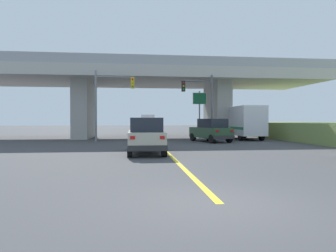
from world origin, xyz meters
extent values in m
plane|color=#424244|center=(0.00, 26.04, 0.00)|extent=(160.00, 160.00, 0.00)
cube|color=#B7B5AD|center=(0.00, 26.04, 6.48)|extent=(35.80, 10.27, 1.08)
cube|color=#A8A69F|center=(-7.24, 26.04, 2.97)|extent=(1.58, 6.16, 5.93)
cube|color=#A8A69F|center=(7.24, 26.04, 2.97)|extent=(1.58, 6.16, 5.93)
cube|color=#9EA0A5|center=(0.00, 21.05, 7.47)|extent=(35.80, 0.20, 0.90)
cube|color=#9EA0A5|center=(0.00, 31.02, 7.47)|extent=(35.80, 0.20, 0.90)
cube|color=yellow|center=(0.00, 11.72, 0.00)|extent=(0.20, 23.43, 0.01)
cube|color=#B7B29E|center=(-1.27, 10.58, 0.81)|extent=(1.95, 4.73, 0.90)
cube|color=#1E232D|center=(-1.27, 10.23, 1.64)|extent=(1.72, 2.60, 0.76)
cube|color=#2D2D30|center=(-1.27, 8.27, 0.50)|extent=(1.99, 0.20, 0.28)
cube|color=red|center=(-2.00, 8.20, 1.03)|extent=(0.24, 0.06, 0.16)
cube|color=red|center=(-0.54, 8.20, 1.03)|extent=(0.24, 0.06, 0.16)
cylinder|color=black|center=(-2.14, 12.40, 0.36)|extent=(0.26, 0.72, 0.72)
cylinder|color=black|center=(-0.39, 12.40, 0.36)|extent=(0.26, 0.72, 0.72)
cylinder|color=black|center=(-2.14, 8.77, 0.36)|extent=(0.26, 0.72, 0.72)
cylinder|color=black|center=(-0.39, 8.77, 0.36)|extent=(0.26, 0.72, 0.72)
cube|color=#2D4C33|center=(4.71, 19.06, 0.81)|extent=(3.12, 4.65, 0.90)
cube|color=#1E232D|center=(4.81, 18.76, 1.64)|extent=(2.32, 2.75, 0.76)
cube|color=#2D2D30|center=(5.35, 17.07, 0.50)|extent=(1.91, 0.78, 0.28)
cube|color=red|center=(4.69, 16.79, 1.03)|extent=(0.25, 0.13, 0.16)
cube|color=red|center=(6.05, 17.23, 1.03)|extent=(0.25, 0.13, 0.16)
cylinder|color=black|center=(3.41, 20.31, 0.36)|extent=(0.47, 0.77, 0.72)
cylinder|color=black|center=(5.03, 20.83, 0.36)|extent=(0.47, 0.77, 0.72)
cylinder|color=black|center=(4.38, 17.29, 0.36)|extent=(0.47, 0.77, 0.72)
cylinder|color=black|center=(6.01, 17.81, 0.36)|extent=(0.47, 0.77, 0.72)
cube|color=red|center=(8.88, 24.50, 1.40)|extent=(2.20, 2.00, 1.90)
cube|color=silver|center=(8.88, 21.28, 1.84)|extent=(2.31, 4.46, 2.78)
cube|color=#197F4C|center=(8.88, 21.28, 1.14)|extent=(2.33, 4.37, 0.24)
cylinder|color=black|center=(7.88, 24.50, 0.45)|extent=(0.30, 0.90, 0.90)
cylinder|color=black|center=(9.88, 24.50, 0.45)|extent=(0.30, 0.90, 0.90)
cylinder|color=black|center=(7.88, 20.16, 0.45)|extent=(0.30, 0.90, 0.90)
cylinder|color=black|center=(9.88, 20.16, 0.45)|extent=(0.30, 0.90, 0.90)
cube|color=#2D4C33|center=(-1.23, 35.11, 0.81)|extent=(1.81, 4.34, 0.90)
cube|color=#1E232D|center=(-1.23, 34.79, 1.64)|extent=(1.60, 2.39, 0.76)
cube|color=#2D2D30|center=(-1.23, 32.99, 0.50)|extent=(1.85, 0.20, 0.28)
cube|color=red|center=(-1.91, 32.92, 1.03)|extent=(0.24, 0.06, 0.16)
cube|color=red|center=(-0.55, 32.92, 1.03)|extent=(0.24, 0.06, 0.16)
cylinder|color=black|center=(-2.04, 36.73, 0.36)|extent=(0.26, 0.72, 0.72)
cylinder|color=black|center=(-0.42, 36.73, 0.36)|extent=(0.26, 0.72, 0.72)
cylinder|color=black|center=(-2.04, 33.49, 0.36)|extent=(0.26, 0.72, 0.72)
cylinder|color=black|center=(-0.42, 33.49, 0.36)|extent=(0.26, 0.72, 0.72)
cylinder|color=#56595E|center=(5.23, 20.57, 3.05)|extent=(0.18, 0.18, 6.10)
cylinder|color=#56595E|center=(3.89, 20.57, 5.49)|extent=(2.67, 0.12, 0.12)
cube|color=black|center=(2.55, 20.57, 5.01)|extent=(0.32, 0.26, 0.96)
sphere|color=red|center=(2.55, 20.42, 5.31)|extent=(0.16, 0.16, 0.16)
sphere|color=gold|center=(2.55, 20.42, 5.01)|extent=(0.16, 0.16, 0.16)
sphere|color=green|center=(2.55, 20.42, 4.71)|extent=(0.16, 0.16, 0.16)
cylinder|color=slate|center=(-5.23, 19.86, 3.10)|extent=(0.18, 0.18, 6.20)
cylinder|color=slate|center=(-3.64, 19.86, 5.64)|extent=(3.17, 0.12, 0.12)
cube|color=gold|center=(-2.06, 19.86, 5.16)|extent=(0.32, 0.26, 0.96)
sphere|color=red|center=(-2.06, 19.71, 5.46)|extent=(0.16, 0.16, 0.16)
sphere|color=gold|center=(-2.06, 19.71, 5.16)|extent=(0.16, 0.16, 0.16)
sphere|color=green|center=(-2.06, 19.71, 4.86)|extent=(0.16, 0.16, 0.16)
cylinder|color=slate|center=(4.88, 24.30, 2.47)|extent=(0.14, 0.14, 4.94)
cube|color=#197242|center=(4.88, 24.24, 4.18)|extent=(1.37, 0.08, 1.13)
cube|color=white|center=(4.88, 24.23, 4.18)|extent=(1.45, 0.04, 1.21)
cube|color=silver|center=(0.40, 51.12, 1.40)|extent=(2.20, 2.00, 1.90)
cube|color=silver|center=(0.40, 47.69, 1.67)|extent=(2.31, 4.87, 2.43)
cube|color=#B26619|center=(0.40, 47.69, 1.06)|extent=(2.33, 4.78, 0.24)
cylinder|color=black|center=(-0.60, 51.12, 0.45)|extent=(0.30, 0.90, 0.90)
cylinder|color=black|center=(1.40, 51.12, 0.45)|extent=(0.30, 0.90, 0.90)
cylinder|color=black|center=(-0.60, 46.47, 0.45)|extent=(0.30, 0.90, 0.90)
cylinder|color=black|center=(1.40, 46.47, 0.45)|extent=(0.30, 0.90, 0.90)
camera|label=1|loc=(-1.90, -6.45, 1.88)|focal=31.87mm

